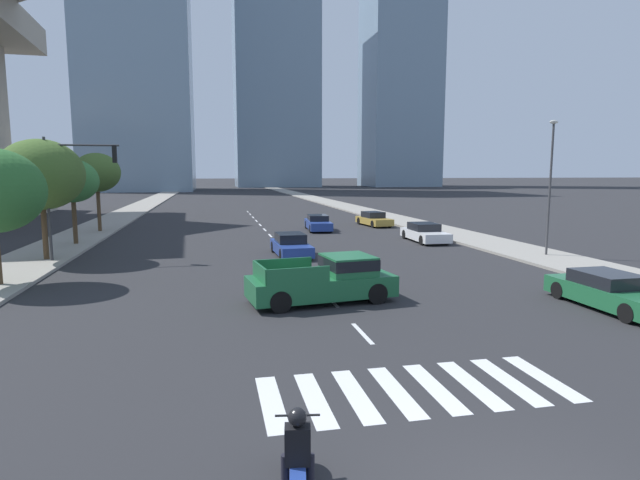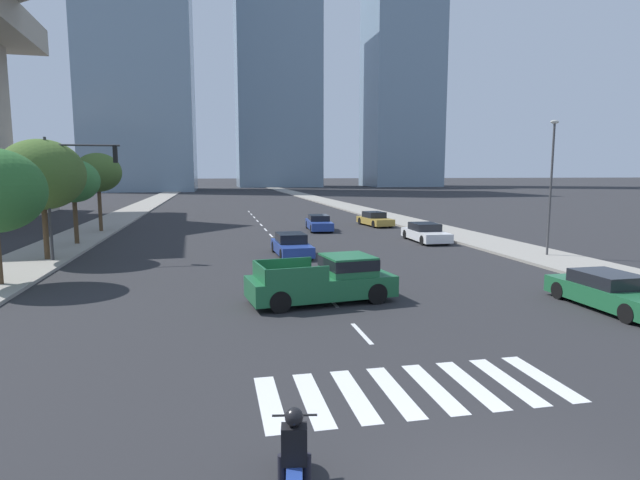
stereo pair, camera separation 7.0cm
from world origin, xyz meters
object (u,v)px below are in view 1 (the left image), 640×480
object	(u,v)px
street_tree_second	(41,175)
street_tree_third	(72,181)
sedan_gold_1	(374,219)
sedan_green_0	(610,292)
sedan_blue_2	(291,245)
street_tree_fourth	(97,173)
motorcycle_lead	(298,466)
pickup_truck	(328,280)
traffic_signal_far	(73,178)
street_lamp_east	(551,178)
sedan_white_4	(425,233)
sedan_blue_3	(318,223)

from	to	relation	value
street_tree_second	street_tree_third	xyz separation A→B (m)	(-0.00, 6.09, -0.43)
sedan_gold_1	sedan_green_0	bearing A→B (deg)	-7.08
sedan_blue_2	street_tree_fourth	bearing A→B (deg)	-139.07
motorcycle_lead	pickup_truck	distance (m)	11.60
motorcycle_lead	sedan_gold_1	xyz separation A→B (m)	(12.97, 36.47, -0.01)
traffic_signal_far	street_tree_fourth	size ratio (longest dim) A/B	1.05
pickup_truck	street_tree_second	bearing A→B (deg)	131.05
street_tree_third	pickup_truck	bearing A→B (deg)	-53.69
street_lamp_east	sedan_gold_1	bearing A→B (deg)	102.87
sedan_blue_2	sedan_white_4	bearing A→B (deg)	110.40
motorcycle_lead	sedan_blue_3	world-z (taller)	motorcycle_lead
sedan_green_0	street_lamp_east	world-z (taller)	street_lamp_east
motorcycle_lead	street_tree_third	size ratio (longest dim) A/B	0.40
pickup_truck	traffic_signal_far	xyz separation A→B (m)	(-11.08, 10.77, 3.62)
street_tree_second	street_tree_third	distance (m)	6.10
street_tree_second	sedan_gold_1	bearing A→B (deg)	31.71
street_tree_second	sedan_white_4	bearing A→B (deg)	8.42
pickup_truck	sedan_green_0	size ratio (longest dim) A/B	1.16
pickup_truck	street_tree_third	bearing A→B (deg)	118.80
sedan_green_0	street_tree_third	distance (m)	30.25
pickup_truck	sedan_green_0	xyz separation A→B (m)	(9.41, -2.96, -0.23)
pickup_truck	sedan_blue_2	size ratio (longest dim) A/B	1.22
sedan_blue_3	motorcycle_lead	bearing A→B (deg)	-8.15
pickup_truck	sedan_blue_3	xyz separation A→B (m)	(4.39, 22.80, -0.23)
sedan_white_4	sedan_gold_1	bearing A→B (deg)	-177.61
sedan_blue_2	sedan_green_0	bearing A→B (deg)	32.25
street_lamp_east	pickup_truck	bearing A→B (deg)	-153.51
street_lamp_east	traffic_signal_far	bearing A→B (deg)	171.60
sedan_blue_2	street_tree_third	xyz separation A→B (m)	(-13.00, 6.73, 3.58)
sedan_blue_3	traffic_signal_far	bearing A→B (deg)	-48.01
motorcycle_lead	sedan_green_0	bearing A→B (deg)	-47.05
sedan_gold_1	sedan_blue_3	world-z (taller)	sedan_blue_3
motorcycle_lead	street_tree_fourth	size ratio (longest dim) A/B	0.35
street_tree_second	traffic_signal_far	bearing A→B (deg)	-16.02
street_lamp_east	street_tree_fourth	xyz separation A→B (m)	(-26.87, 17.65, 0.26)
sedan_blue_3	sedan_white_4	bearing A→B (deg)	39.42
sedan_blue_2	traffic_signal_far	xyz separation A→B (m)	(-11.34, 0.17, 3.85)
sedan_green_0	street_tree_fourth	world-z (taller)	street_tree_fourth
sedan_green_0	traffic_signal_far	distance (m)	24.97
sedan_blue_2	street_tree_second	size ratio (longest dim) A/B	0.72
sedan_green_0	street_lamp_east	distance (m)	11.71
street_lamp_east	sedan_white_4	bearing A→B (deg)	117.57
sedan_blue_2	sedan_blue_3	distance (m)	12.87
street_tree_second	street_tree_fourth	bearing A→B (deg)	90.00
sedan_green_0	street_tree_third	xyz separation A→B (m)	(-22.15, 20.29, 3.58)
street_lamp_east	street_tree_third	size ratio (longest dim) A/B	1.36
street_lamp_east	sedan_blue_2	bearing A→B (deg)	165.61
sedan_green_0	sedan_blue_3	size ratio (longest dim) A/B	0.98
motorcycle_lead	sedan_gold_1	world-z (taller)	motorcycle_lead
sedan_gold_1	traffic_signal_far	xyz separation A→B (m)	(-21.05, -14.50, 3.86)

